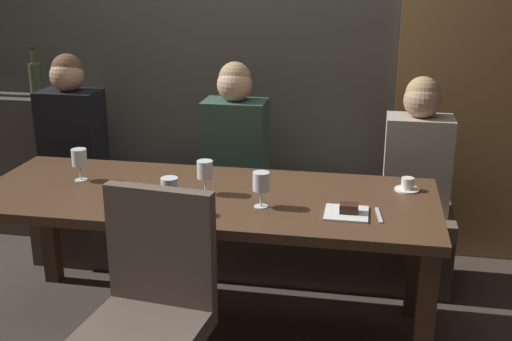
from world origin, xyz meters
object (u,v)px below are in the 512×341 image
at_px(fork_on_table, 379,215).
at_px(diner_redhead, 72,127).
at_px(diner_bearded, 235,136).
at_px(wine_glass_far_right, 261,182).
at_px(wine_glass_end_right, 205,171).
at_px(espresso_cup, 407,185).
at_px(wine_glass_center_back, 170,189).
at_px(wine_bottle_pale_label, 35,79).
at_px(wine_glass_near_left, 79,159).
at_px(diner_far_end, 418,149).
at_px(banquette_bench, 237,233).
at_px(chair_near_side, 151,301).
at_px(dining_table, 205,210).
at_px(dessert_plate, 347,211).

bearing_deg(fork_on_table, diner_redhead, 148.14).
relative_size(diner_redhead, diner_bearded, 1.03).
relative_size(diner_bearded, wine_glass_far_right, 4.95).
relative_size(wine_glass_end_right, espresso_cup, 1.37).
bearing_deg(wine_glass_center_back, diner_redhead, 133.56).
bearing_deg(wine_bottle_pale_label, diner_redhead, -39.27).
height_order(wine_glass_far_right, wine_glass_near_left, same).
height_order(diner_far_end, wine_glass_end_right, diner_far_end).
distance_m(banquette_bench, diner_far_end, 1.18).
xyz_separation_m(diner_bearded, wine_bottle_pale_label, (-1.40, 0.31, 0.24)).
relative_size(chair_near_side, fork_on_table, 5.76).
relative_size(chair_near_side, wine_glass_far_right, 5.98).
xyz_separation_m(diner_redhead, wine_glass_near_left, (0.35, -0.64, 0.01)).
distance_m(dining_table, wine_glass_end_right, 0.20).
bearing_deg(diner_bearded, dessert_plate, -51.37).
bearing_deg(fork_on_table, wine_glass_end_right, 163.60).
distance_m(wine_bottle_pale_label, wine_glass_near_left, 1.23).
bearing_deg(wine_glass_end_right, wine_bottle_pale_label, 143.81).
height_order(wine_glass_near_left, fork_on_table, wine_glass_near_left).
bearing_deg(fork_on_table, chair_near_side, -152.58).
distance_m(diner_bearded, dessert_plate, 1.11).
bearing_deg(dessert_plate, wine_glass_near_left, 170.79).
height_order(dining_table, diner_far_end, diner_far_end).
bearing_deg(espresso_cup, diner_bearded, 152.63).
distance_m(wine_glass_center_back, dessert_plate, 0.78).
height_order(chair_near_side, wine_bottle_pale_label, wine_bottle_pale_label).
distance_m(chair_near_side, wine_glass_end_right, 0.77).
bearing_deg(wine_glass_far_right, wine_glass_near_left, 168.42).
height_order(diner_bearded, wine_glass_center_back, diner_bearded).
relative_size(wine_glass_center_back, dessert_plate, 0.86).
distance_m(diner_redhead, wine_glass_end_right, 1.25).
distance_m(diner_bearded, fork_on_table, 1.19).
bearing_deg(chair_near_side, dining_table, 87.90).
distance_m(banquette_bench, wine_glass_near_left, 1.11).
bearing_deg(wine_glass_center_back, fork_on_table, 8.52).
bearing_deg(wine_glass_center_back, wine_glass_near_left, 149.40).
height_order(wine_glass_end_right, espresso_cup, wine_glass_end_right).
bearing_deg(espresso_cup, wine_glass_near_left, -174.76).
bearing_deg(fork_on_table, wine_glass_center_back, -178.52).
xyz_separation_m(dining_table, diner_redhead, (-1.02, 0.71, 0.19)).
height_order(diner_redhead, wine_glass_far_right, diner_redhead).
relative_size(wine_bottle_pale_label, wine_glass_end_right, 1.99).
distance_m(wine_glass_far_right, espresso_cup, 0.75).
distance_m(diner_redhead, diner_bearded, 1.01).
relative_size(diner_redhead, espresso_cup, 6.95).
height_order(wine_glass_near_left, dessert_plate, wine_glass_near_left).
bearing_deg(diner_far_end, diner_redhead, -179.80).
bearing_deg(espresso_cup, diner_far_end, 81.52).
height_order(chair_near_side, wine_glass_near_left, chair_near_side).
distance_m(diner_redhead, diner_far_end, 2.05).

